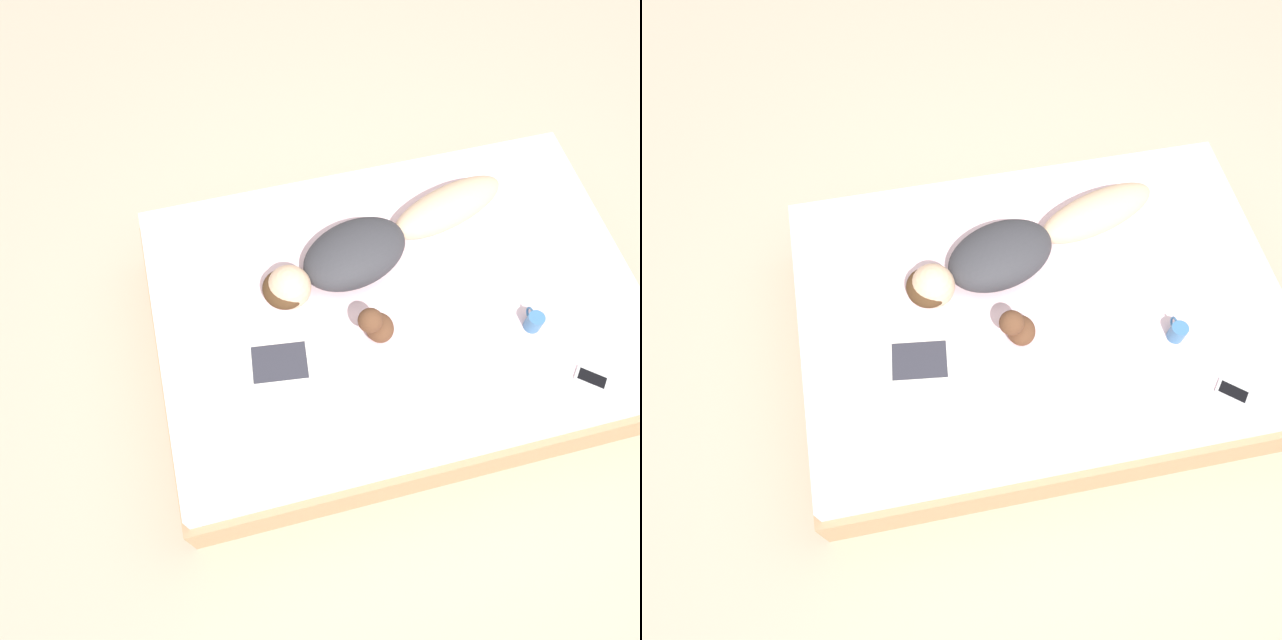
% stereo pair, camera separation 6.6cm
% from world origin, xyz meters
% --- Properties ---
extents(ground_plane, '(12.00, 12.00, 0.00)m').
position_xyz_m(ground_plane, '(0.00, 0.00, 0.00)').
color(ground_plane, '#B7A88E').
extents(bed, '(1.55, 2.23, 0.46)m').
position_xyz_m(bed, '(0.00, 0.00, 0.23)').
color(bed, tan).
rests_on(bed, ground_plane).
extents(person, '(0.57, 1.28, 0.20)m').
position_xyz_m(person, '(0.24, 0.05, 0.56)').
color(person, '#DBB28E').
rests_on(person, bed).
extents(open_magazine, '(0.56, 0.40, 0.01)m').
position_xyz_m(open_magazine, '(-0.32, 0.60, 0.47)').
color(open_magazine, silver).
rests_on(open_magazine, bed).
extents(coffee_mug, '(0.11, 0.07, 0.09)m').
position_xyz_m(coffee_mug, '(-0.29, -0.53, 0.51)').
color(coffee_mug, teal).
rests_on(coffee_mug, bed).
extents(cell_phone, '(0.14, 0.15, 0.01)m').
position_xyz_m(cell_phone, '(-0.58, -0.67, 0.47)').
color(cell_phone, silver).
rests_on(cell_phone, bed).
extents(plush_toy, '(0.14, 0.16, 0.20)m').
position_xyz_m(plush_toy, '(-0.16, 0.16, 0.56)').
color(plush_toy, brown).
rests_on(plush_toy, bed).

